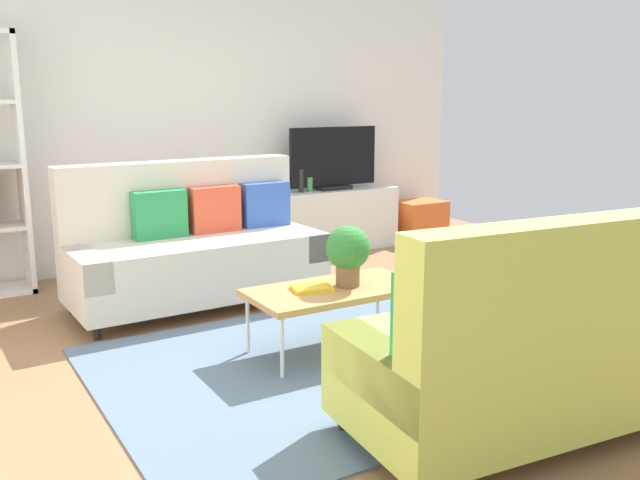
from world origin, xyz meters
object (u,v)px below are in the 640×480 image
(tv_console, at_px, (332,219))
(bottle_1, at_px, (310,184))
(couch_beige, at_px, (194,247))
(coffee_table, at_px, (335,292))
(vase_0, at_px, (280,184))
(couch_green, at_px, (543,345))
(potted_plant, at_px, (348,251))
(bottle_0, at_px, (301,181))
(table_book_0, at_px, (312,288))
(tv, at_px, (333,159))
(storage_trunk, at_px, (420,220))

(tv_console, xyz_separation_m, bottle_1, (-0.29, -0.04, 0.39))
(couch_beige, distance_m, coffee_table, 1.48)
(couch_beige, xyz_separation_m, vase_0, (1.35, 1.13, 0.27))
(couch_green, height_order, potted_plant, couch_green)
(potted_plant, distance_m, vase_0, 2.71)
(tv_console, relative_size, bottle_0, 5.99)
(table_book_0, relative_size, vase_0, 1.46)
(couch_green, relative_size, bottle_1, 13.44)
(tv, bearing_deg, storage_trunk, -4.16)
(tv_console, xyz_separation_m, bottle_0, (-0.39, -0.04, 0.44))
(bottle_1, bearing_deg, couch_green, -103.93)
(couch_green, distance_m, tv, 4.13)
(storage_trunk, relative_size, bottle_0, 2.23)
(table_book_0, bearing_deg, couch_beige, 99.54)
(couch_beige, height_order, bottle_0, couch_beige)
(couch_beige, xyz_separation_m, couch_green, (0.67, -2.84, -0.01))
(couch_beige, distance_m, potted_plant, 1.52)
(couch_green, bearing_deg, storage_trunk, 63.44)
(table_book_0, distance_m, bottle_1, 2.83)
(potted_plant, relative_size, bottle_1, 2.65)
(storage_trunk, bearing_deg, coffee_table, -137.61)
(tv, relative_size, potted_plant, 2.58)
(couch_green, bearing_deg, table_book_0, 111.84)
(table_book_0, bearing_deg, bottle_0, 62.03)
(potted_plant, distance_m, bottle_1, 2.74)
(table_book_0, bearing_deg, tv, 55.53)
(coffee_table, xyz_separation_m, tv, (1.54, 2.49, 0.56))
(couch_beige, distance_m, vase_0, 1.78)
(couch_green, distance_m, vase_0, 4.04)
(coffee_table, bearing_deg, bottle_1, 63.23)
(couch_beige, height_order, tv, tv)
(tv_console, bearing_deg, potted_plant, -119.91)
(couch_beige, height_order, coffee_table, couch_beige)
(vase_0, bearing_deg, tv_console, -4.93)
(coffee_table, relative_size, vase_0, 6.67)
(tv_console, bearing_deg, table_book_0, -124.25)
(tv_console, relative_size, table_book_0, 5.83)
(couch_green, xyz_separation_m, tv_console, (1.26, 3.93, -0.12))
(tv, bearing_deg, potted_plant, -120.11)
(table_book_0, bearing_deg, bottle_1, 60.21)
(couch_green, height_order, bottle_0, couch_green)
(couch_green, height_order, coffee_table, couch_green)
(tv_console, distance_m, tv, 0.63)
(tv, bearing_deg, tv_console, 90.00)
(tv_console, distance_m, potted_plant, 2.92)
(couch_beige, relative_size, coffee_table, 1.75)
(potted_plant, bearing_deg, bottle_0, 66.94)
(table_book_0, xyz_separation_m, bottle_0, (1.30, 2.44, 0.32))
(table_book_0, height_order, bottle_1, bottle_1)
(couch_beige, relative_size, storage_trunk, 3.70)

